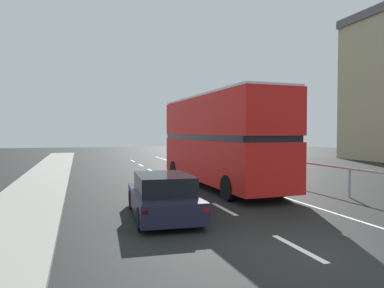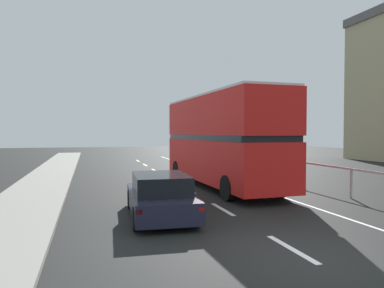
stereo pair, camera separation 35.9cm
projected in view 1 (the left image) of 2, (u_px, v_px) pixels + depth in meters
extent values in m
cube|color=black|center=(305.00, 254.00, 8.05)|extent=(73.41, 120.00, 0.10)
cube|color=silver|center=(298.00, 248.00, 8.31)|extent=(0.16, 2.08, 0.01)
cube|color=silver|center=(224.00, 209.00, 12.52)|extent=(0.16, 2.08, 0.01)
cube|color=silver|center=(187.00, 190.00, 16.73)|extent=(0.16, 2.08, 0.01)
cube|color=silver|center=(166.00, 178.00, 20.94)|extent=(0.16, 2.08, 0.01)
cube|color=silver|center=(151.00, 170.00, 25.14)|extent=(0.16, 2.08, 0.01)
cube|color=silver|center=(141.00, 165.00, 29.35)|extent=(0.16, 2.08, 0.01)
cube|color=silver|center=(133.00, 161.00, 33.56)|extent=(0.16, 2.08, 0.01)
cube|color=silver|center=(251.00, 187.00, 17.59)|extent=(0.12, 46.00, 0.01)
cube|color=#ABADB8|center=(296.00, 162.00, 18.29)|extent=(0.08, 42.00, 0.08)
cylinder|color=#ABADB8|center=(350.00, 183.00, 14.67)|extent=(0.10, 0.10, 1.18)
cylinder|color=#ABADB8|center=(296.00, 173.00, 18.31)|extent=(0.10, 0.10, 1.18)
cylinder|color=#ABADB8|center=(260.00, 166.00, 21.96)|extent=(0.10, 0.10, 1.18)
cylinder|color=#ABADB8|center=(234.00, 161.00, 25.60)|extent=(0.10, 0.10, 1.18)
cylinder|color=#ABADB8|center=(215.00, 158.00, 29.24)|extent=(0.10, 0.10, 1.18)
cylinder|color=#ABADB8|center=(200.00, 155.00, 32.88)|extent=(0.10, 0.10, 1.18)
cylinder|color=#ABADB8|center=(187.00, 153.00, 36.52)|extent=(0.10, 0.10, 1.18)
cube|color=red|center=(219.00, 160.00, 17.71)|extent=(2.82, 10.36, 1.94)
cube|color=black|center=(219.00, 137.00, 17.67)|extent=(2.83, 9.95, 0.24)
cube|color=red|center=(219.00, 116.00, 17.64)|extent=(2.82, 10.36, 1.79)
cube|color=silver|center=(219.00, 97.00, 17.61)|extent=(2.76, 10.15, 0.10)
cube|color=black|center=(186.00, 152.00, 22.54)|extent=(2.24, 0.11, 1.36)
cube|color=yellow|center=(186.00, 113.00, 22.46)|extent=(1.49, 0.09, 0.28)
cylinder|color=black|center=(175.00, 170.00, 20.89)|extent=(0.31, 1.01, 1.00)
cylinder|color=black|center=(212.00, 168.00, 21.64)|extent=(0.31, 1.01, 1.00)
cylinder|color=black|center=(228.00, 188.00, 14.01)|extent=(0.31, 1.01, 1.00)
cylinder|color=black|center=(280.00, 185.00, 14.77)|extent=(0.31, 1.01, 1.00)
cube|color=#1D1D2F|center=(163.00, 201.00, 11.37)|extent=(2.06, 4.40, 0.61)
cube|color=black|center=(164.00, 184.00, 11.14)|extent=(1.73, 2.45, 0.57)
cube|color=red|center=(145.00, 212.00, 9.11)|extent=(0.16, 0.07, 0.12)
cube|color=red|center=(206.00, 209.00, 9.51)|extent=(0.16, 0.07, 0.12)
cylinder|color=black|center=(132.00, 199.00, 12.58)|extent=(0.24, 0.65, 0.64)
cylinder|color=black|center=(179.00, 197.00, 12.98)|extent=(0.24, 0.65, 0.64)
cylinder|color=black|center=(141.00, 219.00, 9.77)|extent=(0.24, 0.65, 0.64)
cylinder|color=black|center=(200.00, 215.00, 10.17)|extent=(0.24, 0.65, 0.64)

